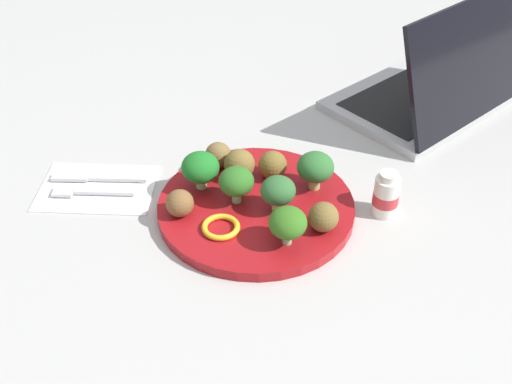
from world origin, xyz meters
name	(u,v)px	position (x,y,z in m)	size (l,w,h in m)	color
ground_plane	(256,212)	(0.00, 0.00, 0.00)	(4.00, 4.00, 0.00)	#B2B2AD
plate	(256,207)	(0.00, 0.00, 0.01)	(0.28, 0.28, 0.02)	maroon
broccoli_floret_far_rim	(278,191)	(-0.03, 0.01, 0.05)	(0.05, 0.05, 0.05)	#A9CF70
broccoli_floret_back_right	(236,183)	(0.03, 0.00, 0.05)	(0.05, 0.05, 0.06)	#90BC81
broccoli_floret_back_left	(315,168)	(-0.08, -0.05, 0.05)	(0.05, 0.05, 0.06)	#A4BA69
broccoli_floret_front_right	(288,223)	(-0.05, 0.07, 0.05)	(0.05, 0.05, 0.05)	#91C183
broccoli_floret_mid_left	(200,168)	(0.08, -0.02, 0.05)	(0.05, 0.05, 0.06)	#9DCF7F
meatball_near_rim	(323,217)	(-0.10, 0.04, 0.04)	(0.04, 0.04, 0.04)	brown
meatball_mid_left	(273,165)	(-0.01, -0.07, 0.04)	(0.04, 0.04, 0.04)	brown
meatball_front_left	(180,203)	(0.10, 0.04, 0.04)	(0.04, 0.04, 0.04)	brown
meatball_front_right	(239,164)	(0.03, -0.06, 0.04)	(0.05, 0.05, 0.05)	brown
meatball_mid_right	(218,155)	(0.07, -0.08, 0.04)	(0.04, 0.04, 0.04)	brown
pepper_ring_mid_right	(221,227)	(0.04, 0.06, 0.02)	(0.05, 0.05, 0.01)	yellow
napkin	(97,188)	(0.24, -0.01, 0.00)	(0.17, 0.12, 0.01)	white
fork	(88,192)	(0.25, 0.01, 0.01)	(0.12, 0.03, 0.01)	silver
knife	(95,178)	(0.25, -0.03, 0.01)	(0.15, 0.03, 0.01)	silver
yogurt_bottle	(386,195)	(-0.18, -0.03, 0.03)	(0.04, 0.04, 0.07)	white
laptop	(435,88)	(-0.26, -0.34, 0.04)	(0.37, 0.39, 0.21)	#B2B2B2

